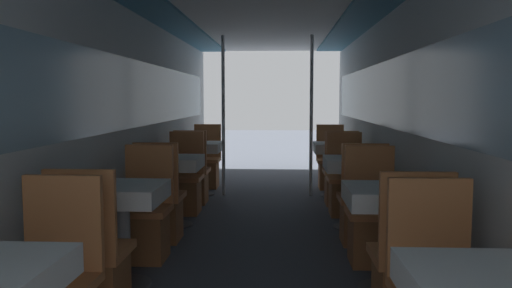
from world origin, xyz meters
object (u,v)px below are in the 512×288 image
Objects in this scene: chair_left_near_3 at (193,181)px; dining_table_right_1 at (388,205)px; chair_left_near_1 at (93,274)px; chair_left_far_3 at (206,168)px; dining_table_left_3 at (200,151)px; support_pole_left_3 at (223,116)px; chair_left_far_1 at (146,225)px; dining_table_left_1 at (122,202)px; chair_left_near_2 at (161,211)px; chair_right_near_3 at (340,182)px; dining_table_right_2 at (353,170)px; chair_right_far_2 at (345,190)px; chair_left_far_2 at (185,188)px; chair_right_far_3 at (331,169)px; dining_table_left_2 at (174,168)px; chair_right_near_1 at (408,280)px; chair_right_near_2 at (361,213)px; dining_table_right_3 at (335,152)px; support_pole_right_3 at (311,116)px; chair_right_far_1 at (372,228)px.

dining_table_right_1 is at bearing -56.40° from chair_left_near_3.
chair_left_far_3 is (0.00, 4.52, 0.00)m from chair_left_near_1.
support_pole_left_3 is (0.33, 0.00, 0.48)m from dining_table_left_3.
dining_table_left_1 is at bearing 90.00° from chair_left_far_1.
chair_left_near_1 and chair_left_near_2 have the same top height.
chair_right_near_3 reaches higher than dining_table_right_1.
chair_left_far_3 is 2.94m from dining_table_right_2.
support_pole_left_3 is at bearing -35.93° from chair_right_far_2.
dining_table_left_1 is 2.28m from chair_left_far_2.
chair_left_near_1 is at bearing -90.00° from chair_left_near_3.
chair_left_far_2 is at bearing 42.27° from chair_right_far_3.
dining_table_left_2 is 2.94m from chair_right_near_1.
chair_left_near_3 is 1.29× the size of dining_table_right_2.
chair_left_near_3 is (-0.00, -0.58, -0.32)m from dining_table_left_3.
chair_right_near_2 and chair_right_far_3 have the same top height.
dining_table_left_3 is 1.85m from dining_table_right_3.
chair_left_near_2 is 1.96m from dining_table_right_2.
chair_left_near_2 is at bearing -123.98° from support_pole_right_3.
dining_table_left_1 is at bearing -137.73° from dining_table_right_2.
dining_table_left_1 is 3.95m from chair_left_far_3.
chair_left_far_1 is at bearing 90.00° from chair_left_far_2.
chair_right_near_1 is 1.29× the size of dining_table_right_3.
chair_left_far_1 is at bearing -164.13° from chair_right_near_2.
chair_left_near_1 is 1.29× the size of dining_table_right_1.
chair_left_near_2 reaches higher than dining_table_left_2.
chair_left_near_3 is 0.43× the size of support_pole_right_3.
dining_table_left_1 is 1.96m from chair_right_near_1.
chair_left_near_3 is (0.00, 2.21, 0.00)m from chair_left_far_1.
support_pole_right_3 is (1.52, 2.26, 0.80)m from chair_left_near_2.
chair_right_far_3 is at bearing -90.00° from chair_right_far_1.
dining_table_left_2 is 2.50m from dining_table_right_1.
chair_left_far_3 is 1.96m from dining_table_right_3.
support_pole_left_3 is 2.32× the size of chair_right_near_2.
chair_right_near_1 is 3.36m from chair_right_near_3.
chair_left_near_3 is 3.36m from dining_table_right_1.
chair_right_far_3 is at bearing -90.00° from chair_right_far_2.
dining_table_left_1 is 4.36m from chair_right_far_3.
chair_left_far_3 is 4.88m from chair_right_near_1.
chair_left_far_3 reaches higher than dining_table_right_1.
chair_right_far_3 reaches higher than dining_table_right_2.
chair_left_near_2 is 1.00× the size of chair_right_far_2.
support_pole_right_3 is (-0.33, 3.36, 0.48)m from dining_table_right_1.
chair_right_near_2 is at bearing -90.00° from dining_table_right_2.
dining_table_right_3 is (1.85, 0.58, 0.32)m from chair_left_near_3.
chair_left_far_2 is 1.00× the size of chair_right_far_3.
dining_table_right_2 is at bearing -30.82° from chair_left_near_3.
support_pole_left_3 reaches higher than chair_right_far_3.
chair_left_far_1 and chair_right_near_1 have the same top height.
support_pole_left_3 is at bearing 180.00° from dining_table_right_3.
dining_table_right_1 is (1.85, 0.58, 0.32)m from chair_left_near_1.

